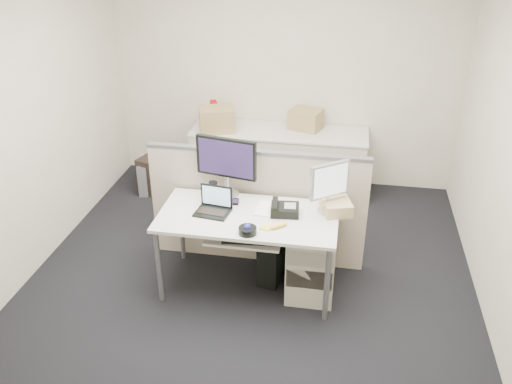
% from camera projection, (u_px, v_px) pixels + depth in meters
% --- Properties ---
extents(floor, '(4.00, 4.50, 0.01)m').
position_uv_depth(floor, '(249.00, 286.00, 4.87)').
color(floor, black).
rests_on(floor, ground).
extents(wall_back, '(4.00, 0.02, 2.70)m').
position_uv_depth(wall_back, '(284.00, 71.00, 6.19)').
color(wall_back, beige).
rests_on(wall_back, ground).
extents(wall_front, '(4.00, 0.02, 2.70)m').
position_uv_depth(wall_front, '(147.00, 354.00, 2.27)').
color(wall_front, beige).
rests_on(wall_front, ground).
extents(wall_left, '(0.02, 4.50, 2.70)m').
position_uv_depth(wall_left, '(14.00, 131.00, 4.54)').
color(wall_left, beige).
rests_on(wall_left, ground).
extents(desk, '(1.50, 0.75, 0.73)m').
position_uv_depth(desk, '(248.00, 222.00, 4.55)').
color(desk, silver).
rests_on(desk, floor).
extents(keyboard_tray, '(0.62, 0.32, 0.02)m').
position_uv_depth(keyboard_tray, '(244.00, 238.00, 4.42)').
color(keyboard_tray, silver).
rests_on(keyboard_tray, desk).
extents(drawer_pedestal, '(0.40, 0.55, 0.65)m').
position_uv_depth(drawer_pedestal, '(312.00, 258.00, 4.67)').
color(drawer_pedestal, beige).
rests_on(drawer_pedestal, floor).
extents(cubicle_partition, '(2.00, 0.06, 1.10)m').
position_uv_depth(cubicle_partition, '(257.00, 208.00, 5.00)').
color(cubicle_partition, '#B1A28F').
rests_on(cubicle_partition, floor).
extents(back_counter, '(2.00, 0.60, 0.72)m').
position_uv_depth(back_counter, '(279.00, 161.00, 6.38)').
color(back_counter, beige).
rests_on(back_counter, floor).
extents(monitor_main, '(0.58, 0.31, 0.55)m').
position_uv_depth(monitor_main, '(226.00, 167.00, 4.71)').
color(monitor_main, black).
rests_on(monitor_main, desk).
extents(monitor_small, '(0.40, 0.36, 0.44)m').
position_uv_depth(monitor_small, '(329.00, 188.00, 4.48)').
color(monitor_small, '#B7B7BC').
rests_on(monitor_small, desk).
extents(laptop, '(0.31, 0.25, 0.21)m').
position_uv_depth(laptop, '(212.00, 202.00, 4.50)').
color(laptop, black).
rests_on(laptop, desk).
extents(trackball, '(0.16, 0.16, 0.06)m').
position_uv_depth(trackball, '(248.00, 230.00, 4.26)').
color(trackball, black).
rests_on(trackball, desk).
extents(desk_phone, '(0.25, 0.21, 0.07)m').
position_uv_depth(desk_phone, '(285.00, 210.00, 4.53)').
color(desk_phone, black).
rests_on(desk_phone, desk).
extents(paper_stack, '(0.22, 0.27, 0.01)m').
position_uv_depth(paper_stack, '(268.00, 209.00, 4.60)').
color(paper_stack, white).
rests_on(paper_stack, desk).
extents(sticky_pad, '(0.09, 0.09, 0.01)m').
position_uv_depth(sticky_pad, '(266.00, 228.00, 4.34)').
color(sticky_pad, yellow).
rests_on(sticky_pad, desk).
extents(travel_mug, '(0.08, 0.08, 0.16)m').
position_uv_depth(travel_mug, '(213.00, 191.00, 4.73)').
color(travel_mug, black).
rests_on(travel_mug, desk).
extents(banana, '(0.15, 0.14, 0.04)m').
position_uv_depth(banana, '(279.00, 226.00, 4.34)').
color(banana, yellow).
rests_on(banana, desk).
extents(cellphone, '(0.07, 0.12, 0.01)m').
position_uv_depth(cellphone, '(235.00, 202.00, 4.72)').
color(cellphone, black).
rests_on(cellphone, desk).
extents(manila_folders, '(0.30, 0.34, 0.11)m').
position_uv_depth(manila_folders, '(336.00, 205.00, 4.56)').
color(manila_folders, '#D1BE81').
rests_on(manila_folders, desk).
extents(keyboard, '(0.44, 0.19, 0.02)m').
position_uv_depth(keyboard, '(249.00, 239.00, 4.37)').
color(keyboard, black).
rests_on(keyboard, keyboard_tray).
extents(pc_tower_desk, '(0.26, 0.48, 0.42)m').
position_uv_depth(pc_tower_desk, '(274.00, 256.00, 4.91)').
color(pc_tower_desk, black).
rests_on(pc_tower_desk, floor).
extents(pc_tower_spare_dark, '(0.32, 0.51, 0.44)m').
position_uv_depth(pc_tower_spare_dark, '(155.00, 171.00, 6.45)').
color(pc_tower_spare_dark, black).
rests_on(pc_tower_spare_dark, floor).
extents(pc_tower_spare_silver, '(0.25, 0.43, 0.38)m').
position_uv_depth(pc_tower_spare_silver, '(147.00, 175.00, 6.43)').
color(pc_tower_spare_silver, '#B7B7BC').
rests_on(pc_tower_spare_silver, floor).
extents(cardboard_box_left, '(0.46, 0.40, 0.29)m').
position_uv_depth(cardboard_box_left, '(217.00, 120.00, 6.14)').
color(cardboard_box_left, tan).
rests_on(cardboard_box_left, back_counter).
extents(cardboard_box_right, '(0.42, 0.37, 0.25)m').
position_uv_depth(cardboard_box_right, '(306.00, 120.00, 6.21)').
color(cardboard_box_right, tan).
rests_on(cardboard_box_right, back_counter).
extents(red_binder, '(0.18, 0.29, 0.27)m').
position_uv_depth(red_binder, '(215.00, 114.00, 6.35)').
color(red_binder, '#AF0003').
rests_on(red_binder, back_counter).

